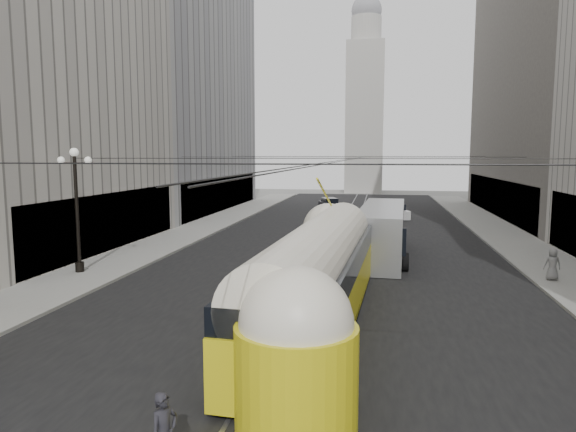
% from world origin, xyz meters
% --- Properties ---
extents(road, '(20.00, 85.00, 0.02)m').
position_xyz_m(road, '(0.00, 32.50, 0.00)').
color(road, black).
rests_on(road, ground).
extents(sidewalk_left, '(4.00, 72.00, 0.15)m').
position_xyz_m(sidewalk_left, '(-12.00, 36.00, 0.07)').
color(sidewalk_left, gray).
rests_on(sidewalk_left, ground).
extents(sidewalk_right, '(4.00, 72.00, 0.15)m').
position_xyz_m(sidewalk_right, '(12.00, 36.00, 0.07)').
color(sidewalk_right, gray).
rests_on(sidewalk_right, ground).
extents(rail_left, '(0.12, 85.00, 0.04)m').
position_xyz_m(rail_left, '(-0.75, 32.50, 0.00)').
color(rail_left, gray).
rests_on(rail_left, ground).
extents(rail_right, '(0.12, 85.00, 0.04)m').
position_xyz_m(rail_right, '(0.75, 32.50, 0.00)').
color(rail_right, gray).
rests_on(rail_right, ground).
extents(building_left_far, '(12.60, 28.60, 28.60)m').
position_xyz_m(building_left_far, '(-19.99, 48.00, 14.31)').
color(building_left_far, '#999999').
rests_on(building_left_far, ground).
extents(building_right_far, '(12.60, 32.60, 32.60)m').
position_xyz_m(building_right_far, '(20.00, 48.00, 16.31)').
color(building_right_far, '#514C47').
rests_on(building_right_far, ground).
extents(distant_tower, '(6.00, 6.00, 31.36)m').
position_xyz_m(distant_tower, '(0.00, 80.00, 14.97)').
color(distant_tower, '#B2AFA8').
rests_on(distant_tower, ground).
extents(lamppost_left_mid, '(1.86, 0.44, 6.37)m').
position_xyz_m(lamppost_left_mid, '(-12.60, 18.00, 3.74)').
color(lamppost_left_mid, black).
rests_on(lamppost_left_mid, sidewalk_left).
extents(catenary, '(25.00, 72.00, 0.23)m').
position_xyz_m(catenary, '(0.12, 31.49, 5.88)').
color(catenary, black).
rests_on(catenary, ground).
extents(streetcar, '(3.54, 17.41, 3.82)m').
position_xyz_m(streetcar, '(0.50, 12.32, 1.87)').
color(streetcar, gold).
rests_on(streetcar, ground).
extents(city_bus, '(3.08, 12.08, 3.04)m').
position_xyz_m(city_bus, '(2.82, 25.71, 1.67)').
color(city_bus, '#A0A2A5').
rests_on(city_bus, ground).
extents(sedan_white_far, '(3.20, 5.03, 1.48)m').
position_xyz_m(sedan_white_far, '(3.94, 44.92, 0.67)').
color(sedan_white_far, silver).
rests_on(sedan_white_far, ground).
extents(sedan_dark_far, '(2.96, 4.37, 1.28)m').
position_xyz_m(sedan_dark_far, '(-2.96, 52.37, 0.58)').
color(sedan_dark_far, black).
rests_on(sedan_dark_far, ground).
extents(pedestrian_sidewalk_right, '(0.77, 0.48, 1.56)m').
position_xyz_m(pedestrian_sidewalk_right, '(10.91, 20.39, 0.93)').
color(pedestrian_sidewalk_right, gray).
rests_on(pedestrian_sidewalk_right, sidewalk_right).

